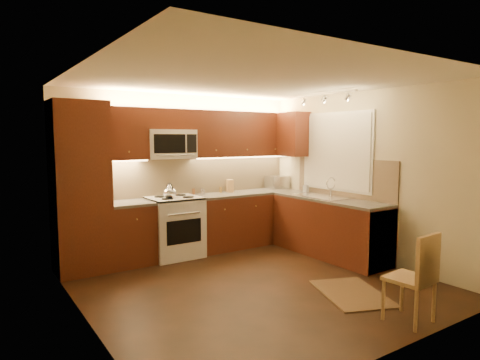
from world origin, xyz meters
TOP-DOWN VIEW (x-y plane):
  - floor at (0.00, 0.00)m, footprint 4.00×4.00m
  - ceiling at (0.00, 0.00)m, footprint 4.00×4.00m
  - wall_back at (0.00, 2.00)m, footprint 4.00×0.01m
  - wall_front at (0.00, -2.00)m, footprint 4.00×0.01m
  - wall_left at (-2.00, 0.00)m, footprint 0.01×4.00m
  - wall_right at (2.00, 0.00)m, footprint 0.01×4.00m
  - pantry at (-1.65, 1.70)m, footprint 0.70×0.60m
  - base_cab_back_left at (-0.99, 1.70)m, footprint 0.62×0.60m
  - counter_back_left at (-0.99, 1.70)m, footprint 0.62×0.60m
  - base_cab_back_right at (1.04, 1.70)m, footprint 1.92×0.60m
  - counter_back_right at (1.04, 1.70)m, footprint 1.92×0.60m
  - base_cab_right at (1.70, 0.40)m, footprint 0.60×2.00m
  - counter_right at (1.70, 0.40)m, footprint 0.60×2.00m
  - dishwasher at (1.70, -0.30)m, footprint 0.58×0.60m
  - backsplash_back at (0.35, 1.99)m, footprint 3.30×0.02m
  - backsplash_right at (1.99, 0.40)m, footprint 0.02×2.00m
  - upper_cab_back_left at (-0.99, 1.82)m, footprint 0.62×0.35m
  - upper_cab_back_right at (1.04, 1.82)m, footprint 1.92×0.35m
  - upper_cab_bridge at (-0.30, 1.82)m, footprint 0.76×0.35m
  - upper_cab_right_corner at (1.82, 1.40)m, footprint 0.35×0.50m
  - stove at (-0.30, 1.68)m, footprint 0.76×0.65m
  - microwave at (-0.30, 1.81)m, footprint 0.76×0.38m
  - window_frame at (1.99, 0.55)m, footprint 0.03×1.44m
  - window_blinds at (1.97, 0.55)m, footprint 0.02×1.36m
  - sink at (1.70, 0.55)m, footprint 0.52×0.86m
  - faucet at (1.88, 0.55)m, footprint 0.20×0.04m
  - track_light_bar at (1.55, 0.40)m, footprint 0.04×1.20m
  - kettle at (-0.41, 1.60)m, footprint 0.23×0.23m
  - toaster_oven at (1.80, 1.80)m, footprint 0.39×0.30m
  - knife_block at (0.82, 1.85)m, footprint 0.14×0.17m
  - spice_jar_a at (0.29, 1.82)m, footprint 0.06×0.06m
  - spice_jar_b at (0.14, 1.88)m, footprint 0.05×0.05m
  - spice_jar_c at (0.31, 1.92)m, footprint 0.05×0.05m
  - spice_jar_d at (0.64, 1.87)m, footprint 0.05×0.05m
  - soap_bottle at (1.88, 1.13)m, footprint 0.10×0.10m
  - rug at (0.75, -0.90)m, footprint 0.99×1.17m
  - dining_chair at (0.65, -1.70)m, footprint 0.43×0.43m

SIDE VIEW (x-z plane):
  - floor at x=0.00m, z-range -0.01..0.01m
  - rug at x=0.75m, z-range 0.00..0.01m
  - base_cab_back_left at x=-0.99m, z-range 0.00..0.86m
  - base_cab_back_right at x=1.04m, z-range 0.00..0.86m
  - base_cab_right at x=1.70m, z-range 0.00..0.86m
  - dishwasher at x=1.70m, z-range 0.01..0.85m
  - dining_chair at x=0.65m, z-range 0.00..0.90m
  - stove at x=-0.30m, z-range 0.00..0.92m
  - counter_back_left at x=-0.99m, z-range 0.86..0.90m
  - counter_back_right at x=1.04m, z-range 0.86..0.90m
  - counter_right at x=1.70m, z-range 0.86..0.90m
  - spice_jar_a at x=0.29m, z-range 0.90..0.99m
  - spice_jar_c at x=0.31m, z-range 0.90..0.99m
  - spice_jar_d at x=0.64m, z-range 0.90..0.99m
  - spice_jar_b at x=0.14m, z-range 0.90..1.00m
  - sink at x=1.70m, z-range 0.90..1.05m
  - soap_bottle at x=1.88m, z-range 0.90..1.07m
  - knife_block at x=0.82m, z-range 0.90..1.11m
  - toaster_oven at x=1.80m, z-range 0.90..1.13m
  - kettle at x=-0.41m, z-range 0.92..1.15m
  - faucet at x=1.88m, z-range 0.90..1.20m
  - pantry at x=-1.65m, z-range 0.00..2.30m
  - backsplash_back at x=0.35m, z-range 0.90..1.50m
  - backsplash_right at x=1.99m, z-range 0.90..1.50m
  - wall_back at x=0.00m, z-range 0.00..2.50m
  - wall_front at x=0.00m, z-range 0.00..2.50m
  - wall_left at x=-2.00m, z-range 0.00..2.50m
  - wall_right at x=2.00m, z-range 0.00..2.50m
  - window_frame at x=1.99m, z-range 0.98..2.22m
  - window_blinds at x=1.97m, z-range 1.02..2.18m
  - microwave at x=-0.30m, z-range 1.50..1.94m
  - upper_cab_back_left at x=-0.99m, z-range 1.50..2.25m
  - upper_cab_back_right at x=1.04m, z-range 1.50..2.25m
  - upper_cab_right_corner at x=1.82m, z-range 1.50..2.25m
  - upper_cab_bridge at x=-0.30m, z-range 1.94..2.25m
  - track_light_bar at x=1.55m, z-range 2.44..2.48m
  - ceiling at x=0.00m, z-range 2.50..2.50m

